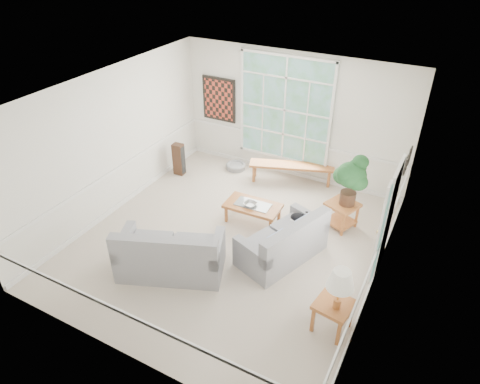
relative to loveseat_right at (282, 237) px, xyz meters
name	(u,v)px	position (x,y,z in m)	size (l,w,h in m)	color
floor	(231,241)	(-1.05, -0.04, -0.45)	(5.50, 6.00, 0.01)	#B9AB9B
ceiling	(229,93)	(-1.05, -0.04, 2.55)	(5.50, 6.00, 0.02)	white
wall_back	(293,117)	(-1.05, 2.96, 1.05)	(5.50, 0.02, 3.00)	white
wall_front	(114,280)	(-1.05, -3.04, 1.05)	(5.50, 0.02, 3.00)	white
wall_left	(112,143)	(-3.80, -0.04, 1.05)	(0.02, 6.00, 3.00)	white
wall_right	(387,217)	(1.70, -0.04, 1.05)	(0.02, 6.00, 3.00)	white
window_back	(285,110)	(-1.25, 2.92, 1.20)	(2.30, 0.08, 2.40)	white
entry_door	(387,220)	(1.66, 0.56, 0.60)	(0.08, 0.90, 2.10)	white
door_sidelight	(380,235)	(1.66, -0.07, 0.70)	(0.08, 0.26, 1.90)	white
wall_art	(219,99)	(-3.00, 2.91, 1.15)	(0.90, 0.06, 1.10)	maroon
wall_frame_near	(405,165)	(1.66, 1.71, 1.10)	(0.04, 0.26, 0.32)	black
wall_frame_far	(409,156)	(1.66, 2.11, 1.10)	(0.04, 0.26, 0.32)	black
loveseat_right	(282,237)	(0.00, 0.00, 0.00)	(0.86, 1.66, 0.90)	gray
loveseat_front	(170,248)	(-1.58, -1.25, 0.04)	(1.82, 0.94, 0.98)	gray
coffee_table	(253,213)	(-0.96, 0.73, -0.24)	(1.13, 0.62, 0.42)	#A45C2C
pewter_bowl	(250,204)	(-0.99, 0.67, 0.01)	(0.32, 0.32, 0.08)	#9C9CA1
window_bench	(291,173)	(-0.87, 2.61, -0.22)	(1.98, 0.39, 0.46)	#A45C2C
end_table	(341,215)	(0.70, 1.43, -0.17)	(0.56, 0.56, 0.56)	#A45C2C
houseplant	(350,180)	(0.77, 1.46, 0.65)	(0.63, 0.63, 1.07)	#1C4A22
side_table	(332,316)	(1.35, -1.19, -0.18)	(0.53, 0.53, 0.54)	#A45C2C
table_lamp	(339,290)	(1.39, -1.25, 0.45)	(0.41, 0.41, 0.71)	silver
pet_bed	(236,166)	(-2.34, 2.54, -0.38)	(0.49, 0.49, 0.15)	gray
floor_speaker	(179,159)	(-3.45, 1.67, -0.05)	(0.25, 0.20, 0.80)	#3D2517
cat	(300,218)	(0.11, 0.58, 0.10)	(0.37, 0.26, 0.17)	black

